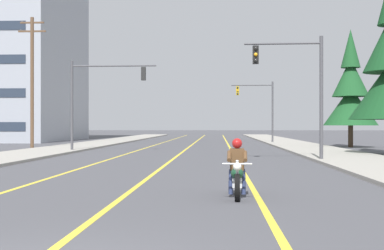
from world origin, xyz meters
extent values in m
cube|color=yellow|center=(-0.11, 45.00, 0.00)|extent=(0.16, 100.00, 0.01)
cube|color=yellow|center=(-3.44, 45.00, 0.00)|extent=(0.16, 100.00, 0.01)
cube|color=yellow|center=(3.25, 45.00, 0.00)|extent=(0.16, 100.00, 0.01)
cube|color=#9E998E|center=(9.20, 40.00, 0.07)|extent=(4.40, 110.00, 0.14)
cube|color=#9E998E|center=(-9.20, 40.00, 0.07)|extent=(4.40, 110.00, 0.14)
cylinder|color=black|center=(2.71, 6.51, 0.32)|extent=(0.14, 0.64, 0.64)
cylinder|color=black|center=(2.77, 8.06, 0.32)|extent=(0.14, 0.64, 0.64)
cylinder|color=silver|center=(2.72, 6.61, 0.64)|extent=(0.08, 0.33, 0.68)
sphere|color=white|center=(2.71, 6.46, 0.82)|extent=(0.20, 0.20, 0.20)
cylinder|color=silver|center=(2.72, 6.66, 0.87)|extent=(0.70, 0.07, 0.04)
ellipsoid|color=#143D23|center=(2.74, 7.16, 0.60)|extent=(0.34, 0.57, 0.28)
cube|color=silver|center=(2.74, 7.28, 0.37)|extent=(0.25, 0.45, 0.24)
cube|color=black|center=(2.75, 7.60, 0.54)|extent=(0.30, 0.53, 0.12)
cube|color=#143D23|center=(2.76, 8.01, 0.62)|extent=(0.21, 0.37, 0.08)
cylinder|color=silver|center=(2.61, 7.68, 0.30)|extent=(0.10, 0.55, 0.08)
cube|color=brown|center=(2.75, 7.56, 0.92)|extent=(0.37, 0.25, 0.56)
sphere|color=#B21919|center=(2.75, 7.54, 1.33)|extent=(0.26, 0.26, 0.26)
cylinder|color=navy|center=(2.88, 7.42, 0.54)|extent=(0.15, 0.44, 0.30)
cylinder|color=navy|center=(2.90, 7.24, 0.24)|extent=(0.12, 0.16, 0.35)
cylinder|color=brown|center=(2.94, 7.29, 1.02)|extent=(0.12, 0.53, 0.27)
cylinder|color=navy|center=(2.60, 7.43, 0.54)|extent=(0.15, 0.44, 0.30)
cylinder|color=navy|center=(2.58, 7.25, 0.24)|extent=(0.12, 0.16, 0.35)
cylinder|color=brown|center=(2.54, 7.31, 1.02)|extent=(0.12, 0.53, 0.27)
cylinder|color=#47474C|center=(7.37, 20.68, 3.10)|extent=(0.18, 0.18, 6.20)
cylinder|color=#47474C|center=(5.47, 20.74, 5.85)|extent=(3.79, 0.23, 0.11)
cube|color=black|center=(4.15, 20.78, 5.30)|extent=(0.31, 0.25, 0.90)
sphere|color=black|center=(4.14, 20.63, 5.60)|extent=(0.18, 0.18, 0.18)
sphere|color=orange|center=(4.14, 20.63, 5.30)|extent=(0.18, 0.18, 0.18)
sphere|color=black|center=(4.14, 20.63, 5.00)|extent=(0.18, 0.18, 0.18)
cylinder|color=#47474C|center=(-7.70, 30.37, 3.10)|extent=(0.18, 0.18, 6.20)
cylinder|color=#47474C|center=(-4.80, 30.30, 5.85)|extent=(5.81, 0.25, 0.11)
cube|color=black|center=(-2.76, 30.25, 5.30)|extent=(0.31, 0.25, 0.90)
sphere|color=black|center=(-2.76, 30.41, 5.60)|extent=(0.18, 0.18, 0.18)
sphere|color=orange|center=(-2.76, 30.41, 5.30)|extent=(0.18, 0.18, 0.18)
sphere|color=black|center=(-2.76, 30.41, 5.00)|extent=(0.18, 0.18, 0.18)
cylinder|color=#47474C|center=(7.78, 48.33, 3.10)|extent=(0.18, 0.18, 6.20)
cylinder|color=#47474C|center=(5.72, 48.41, 5.85)|extent=(4.12, 0.27, 0.11)
cube|color=#B79319|center=(4.28, 48.47, 5.30)|extent=(0.31, 0.25, 0.90)
sphere|color=black|center=(4.28, 48.31, 5.60)|extent=(0.18, 0.18, 0.18)
sphere|color=orange|center=(4.28, 48.31, 5.30)|extent=(0.18, 0.18, 0.18)
sphere|color=black|center=(4.28, 48.31, 5.00)|extent=(0.18, 0.18, 0.18)
cylinder|color=brown|center=(-11.61, 33.64, 4.95)|extent=(0.26, 0.26, 9.89)
cube|color=brown|center=(-11.61, 33.64, 9.49)|extent=(1.80, 0.12, 0.12)
cylinder|color=slate|center=(-12.37, 33.64, 9.59)|extent=(0.08, 0.08, 0.12)
cylinder|color=slate|center=(-10.86, 33.64, 9.59)|extent=(0.08, 0.08, 0.12)
cube|color=brown|center=(-11.61, 33.64, 8.84)|extent=(2.09, 0.12, 0.12)
cylinder|color=slate|center=(-12.49, 33.64, 8.94)|extent=(0.08, 0.08, 0.12)
cylinder|color=slate|center=(-10.74, 33.64, 8.94)|extent=(0.08, 0.08, 0.12)
cylinder|color=#423023|center=(13.12, 38.52, 0.90)|extent=(0.40, 0.40, 1.80)
cone|color=#194C23|center=(13.12, 38.52, 3.37)|extent=(4.39, 4.39, 3.15)
cone|color=#194C23|center=(13.12, 38.52, 5.73)|extent=(2.99, 2.99, 3.15)
cone|color=#194C23|center=(13.12, 38.52, 8.09)|extent=(1.58, 1.58, 3.15)
camera|label=1|loc=(2.25, -6.24, 1.78)|focal=50.69mm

